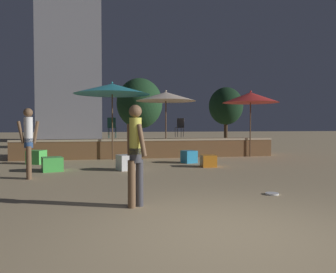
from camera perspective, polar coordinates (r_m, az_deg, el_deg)
ground_plane at (r=4.33m, az=11.04°, el=-16.66°), size 120.00×120.00×0.00m
wooden_deck at (r=14.70m, az=-3.84°, el=-1.95°), size 10.89×2.46×0.80m
patio_umbrella_0 at (r=13.18m, az=-9.71°, el=8.15°), size 2.99×2.99×3.09m
patio_umbrella_1 at (r=13.72m, az=-0.37°, el=6.96°), size 2.50×2.50×2.83m
patio_umbrella_2 at (r=14.72m, az=14.18°, el=6.59°), size 2.42×2.42×2.88m
cube_seat_0 at (r=11.97m, az=3.68°, el=-3.54°), size 0.58×0.58×0.45m
cube_seat_1 at (r=12.52m, az=-21.95°, el=-3.35°), size 0.68×0.68×0.48m
cube_seat_2 at (r=10.13m, az=-7.36°, el=-4.50°), size 0.61×0.61×0.47m
cube_seat_3 at (r=10.42m, az=-19.51°, el=-4.56°), size 0.70×0.70×0.42m
cube_seat_4 at (r=10.90m, az=7.04°, el=-4.25°), size 0.49×0.49×0.39m
person_0 at (r=9.11m, az=-23.13°, el=-0.52°), size 0.54×0.30×1.81m
person_1 at (r=5.53m, az=-5.68°, el=-2.64°), size 0.33×0.46×1.72m
bistro_chair_0 at (r=15.61m, az=2.11°, el=1.90°), size 0.47×0.48×0.90m
bistro_chair_1 at (r=14.50m, az=-9.76°, el=1.86°), size 0.41×0.41×0.90m
frisbee_disc at (r=6.92m, az=17.67°, el=-9.47°), size 0.26×0.26×0.03m
background_tree_0 at (r=19.11m, az=-4.97°, el=5.74°), size 2.64×2.64×4.08m
background_tree_2 at (r=26.03m, az=10.05°, el=5.23°), size 2.65×2.65×4.32m
distant_building at (r=29.64m, az=-16.56°, el=11.31°), size 5.16×3.90×12.41m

